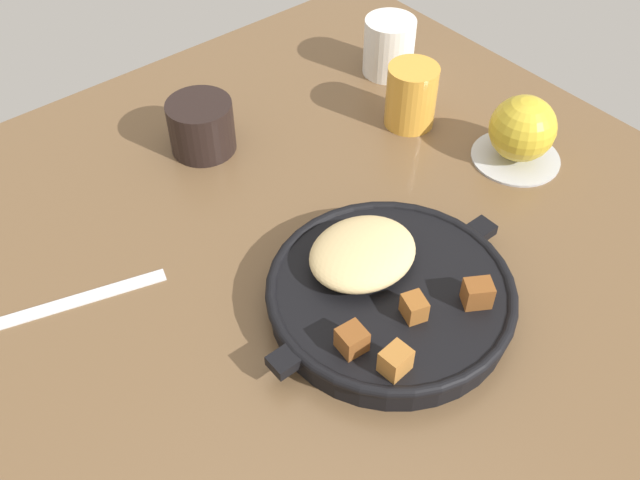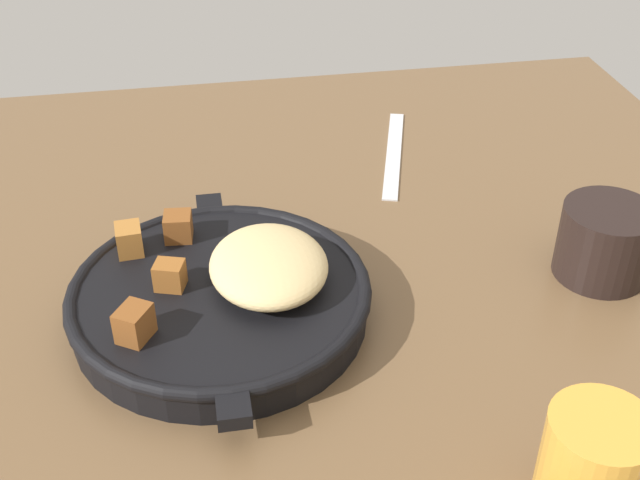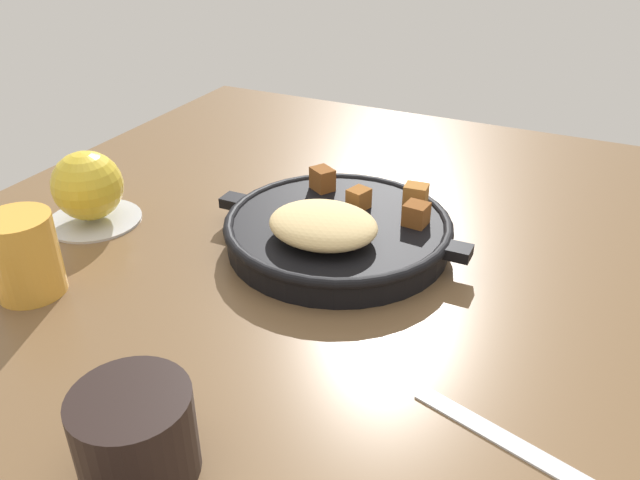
{
  "view_description": "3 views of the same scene",
  "coord_description": "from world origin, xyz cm",
  "px_view_note": "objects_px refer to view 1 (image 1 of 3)",
  "views": [
    {
      "loc": [
        -33.11,
        -34.86,
        56.92
      ],
      "look_at": [
        -1.38,
        3.64,
        5.37
      ],
      "focal_mm": 39.99,
      "sensor_mm": 36.0,
      "label": 1
    },
    {
      "loc": [
        54.55,
        -5.11,
        44.08
      ],
      "look_at": [
        -2.93,
        4.97,
        3.82
      ],
      "focal_mm": 45.8,
      "sensor_mm": 36.0,
      "label": 2
    },
    {
      "loc": [
        -23.09,
        51.56,
        35.63
      ],
      "look_at": [
        -1.21,
        5.72,
        6.45
      ],
      "focal_mm": 35.58,
      "sensor_mm": 36.0,
      "label": 3
    }
  ],
  "objects_px": {
    "cast_iron_skillet": "(388,290)",
    "red_apple": "(523,128)",
    "white_creamer_pitcher": "(389,47)",
    "butter_knife": "(69,302)",
    "coffee_mug_dark": "(201,126)",
    "juice_glass_amber": "(411,96)"
  },
  "relations": [
    {
      "from": "red_apple",
      "to": "coffee_mug_dark",
      "type": "bearing_deg",
      "value": 137.33
    },
    {
      "from": "cast_iron_skillet",
      "to": "white_creamer_pitcher",
      "type": "distance_m",
      "value": 0.43
    },
    {
      "from": "cast_iron_skillet",
      "to": "coffee_mug_dark",
      "type": "height_order",
      "value": "coffee_mug_dark"
    },
    {
      "from": "butter_knife",
      "to": "coffee_mug_dark",
      "type": "distance_m",
      "value": 0.28
    },
    {
      "from": "cast_iron_skillet",
      "to": "coffee_mug_dark",
      "type": "bearing_deg",
      "value": 90.45
    },
    {
      "from": "juice_glass_amber",
      "to": "coffee_mug_dark",
      "type": "height_order",
      "value": "juice_glass_amber"
    },
    {
      "from": "cast_iron_skillet",
      "to": "juice_glass_amber",
      "type": "height_order",
      "value": "juice_glass_amber"
    },
    {
      "from": "butter_knife",
      "to": "juice_glass_amber",
      "type": "distance_m",
      "value": 0.49
    },
    {
      "from": "coffee_mug_dark",
      "to": "red_apple",
      "type": "bearing_deg",
      "value": -42.67
    },
    {
      "from": "cast_iron_skillet",
      "to": "juice_glass_amber",
      "type": "distance_m",
      "value": 0.31
    },
    {
      "from": "juice_glass_amber",
      "to": "butter_knife",
      "type": "bearing_deg",
      "value": 179.98
    },
    {
      "from": "white_creamer_pitcher",
      "to": "juice_glass_amber",
      "type": "xyz_separation_m",
      "value": [
        -0.06,
        -0.11,
        0.0
      ]
    },
    {
      "from": "cast_iron_skillet",
      "to": "red_apple",
      "type": "relative_size",
      "value": 3.63
    },
    {
      "from": "red_apple",
      "to": "white_creamer_pitcher",
      "type": "xyz_separation_m",
      "value": [
        0.01,
        0.25,
        -0.01
      ]
    },
    {
      "from": "white_creamer_pitcher",
      "to": "juice_glass_amber",
      "type": "relative_size",
      "value": 0.97
    },
    {
      "from": "juice_glass_amber",
      "to": "red_apple",
      "type": "bearing_deg",
      "value": -70.23
    },
    {
      "from": "butter_knife",
      "to": "coffee_mug_dark",
      "type": "xyz_separation_m",
      "value": [
        0.25,
        0.13,
        0.03
      ]
    },
    {
      "from": "cast_iron_skillet",
      "to": "coffee_mug_dark",
      "type": "relative_size",
      "value": 3.59
    },
    {
      "from": "white_creamer_pitcher",
      "to": "cast_iron_skillet",
      "type": "bearing_deg",
      "value": -133.39
    },
    {
      "from": "white_creamer_pitcher",
      "to": "coffee_mug_dark",
      "type": "xyz_separation_m",
      "value": [
        -0.3,
        0.02,
        -0.01
      ]
    },
    {
      "from": "red_apple",
      "to": "butter_knife",
      "type": "bearing_deg",
      "value": 165.41
    },
    {
      "from": "butter_knife",
      "to": "white_creamer_pitcher",
      "type": "distance_m",
      "value": 0.56
    }
  ]
}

